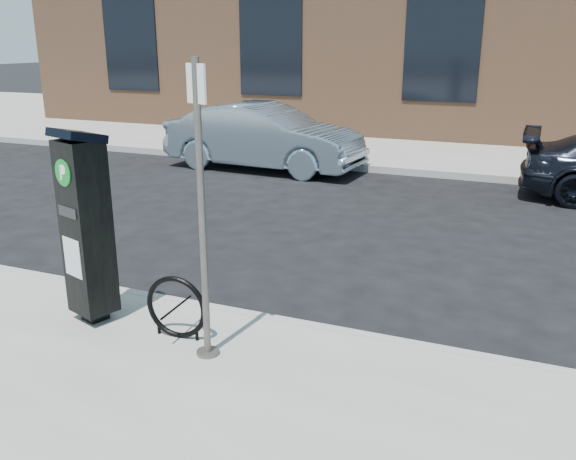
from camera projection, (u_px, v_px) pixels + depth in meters
The scene contains 8 objects.
ground at pixel (240, 323), 6.43m from camera, with size 120.00×120.00×0.00m, color black.
sidewalk_far at pixel (446, 134), 18.74m from camera, with size 60.00×12.00×0.15m, color gray.
curb_near at pixel (239, 318), 6.39m from camera, with size 60.00×0.12×0.16m, color #9E9B93.
curb_far at pixel (404, 171), 13.47m from camera, with size 60.00×0.12×0.16m, color #9E9B93.
parking_kiosk at pixel (86, 225), 5.89m from camera, with size 0.55×0.51×1.94m.
sign_pole at pixel (202, 217), 5.11m from camera, with size 0.22×0.21×2.59m.
bike_rack at pixel (176, 308), 5.72m from camera, with size 0.63×0.08×0.62m.
car_silver at pixel (264, 137), 13.86m from camera, with size 1.58×4.53×1.49m, color gray.
Camera 1 is at (2.72, -5.19, 2.86)m, focal length 38.00 mm.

